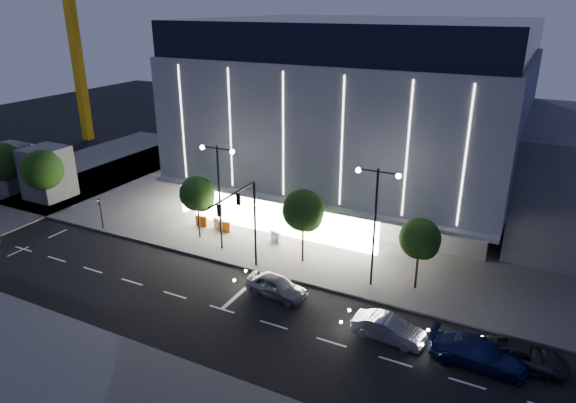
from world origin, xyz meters
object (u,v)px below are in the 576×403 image
(car_fourth, at_px, (525,356))
(street_lamp_west, at_px, (219,183))
(traffic_mast, at_px, (244,214))
(street_lamp_east, at_px, (376,211))
(tree_mid, at_px, (304,212))
(barrier_d, at_px, (276,237))
(car_third, at_px, (478,353))
(ped_signal_far, at_px, (101,210))
(barrier_b, at_px, (219,224))
(tree_right, at_px, (420,241))
(tree_left, at_px, (198,195))
(car_lead, at_px, (276,286))
(car_second, at_px, (388,329))
(barrier_a, at_px, (201,221))

(car_fourth, bearing_deg, street_lamp_west, 81.31)
(traffic_mast, height_order, street_lamp_east, street_lamp_east)
(tree_mid, distance_m, barrier_d, 5.48)
(street_lamp_east, distance_m, car_third, 11.20)
(ped_signal_far, relative_size, barrier_b, 2.73)
(traffic_mast, xyz_separation_m, tree_right, (12.03, 3.68, -1.14))
(traffic_mast, distance_m, street_lamp_east, 9.43)
(ped_signal_far, height_order, car_third, ped_signal_far)
(barrier_b, distance_m, barrier_d, 5.99)
(traffic_mast, bearing_deg, car_third, -9.58)
(tree_left, height_order, car_lead, tree_left)
(car_second, height_order, barrier_a, car_second)
(traffic_mast, relative_size, car_fourth, 1.54)
(street_lamp_east, bearing_deg, tree_mid, 170.31)
(tree_left, bearing_deg, car_second, -19.25)
(street_lamp_west, bearing_deg, car_second, -19.31)
(tree_left, xyz_separation_m, barrier_d, (6.47, 2.00, -3.38))
(tree_mid, bearing_deg, car_second, -36.50)
(tree_mid, relative_size, car_fourth, 1.34)
(car_third, height_order, barrier_d, car_third)
(tree_right, height_order, car_fourth, tree_right)
(car_third, bearing_deg, car_fourth, -65.01)
(street_lamp_east, relative_size, car_third, 1.66)
(tree_left, bearing_deg, car_fourth, -11.60)
(street_lamp_west, xyz_separation_m, tree_left, (-2.97, 1.02, -1.92))
(car_fourth, bearing_deg, tree_mid, 73.75)
(street_lamp_east, xyz_separation_m, car_second, (2.97, -5.60, -5.22))
(street_lamp_west, height_order, barrier_a, street_lamp_west)
(tree_left, height_order, barrier_b, tree_left)
(car_third, xyz_separation_m, car_fourth, (2.41, 1.13, -0.15))
(street_lamp_west, xyz_separation_m, barrier_a, (-4.25, 2.99, -5.31))
(street_lamp_east, height_order, tree_mid, street_lamp_east)
(traffic_mast, relative_size, ped_signal_far, 2.36)
(car_lead, relative_size, barrier_a, 4.17)
(tree_mid, height_order, car_third, tree_mid)
(car_lead, xyz_separation_m, barrier_d, (-3.97, 7.30, -0.13))
(ped_signal_far, relative_size, tree_right, 0.54)
(traffic_mast, xyz_separation_m, car_second, (11.97, -2.93, -4.29))
(car_third, bearing_deg, tree_right, 38.21)
(tree_left, distance_m, car_third, 25.29)
(ped_signal_far, bearing_deg, car_fourth, -4.72)
(barrier_a, bearing_deg, street_lamp_east, -15.98)
(ped_signal_far, xyz_separation_m, car_second, (27.97, -4.10, -1.15))
(street_lamp_east, relative_size, barrier_d, 8.18)
(tree_left, xyz_separation_m, car_fourth, (26.61, -5.46, -3.40))
(traffic_mast, xyz_separation_m, street_lamp_west, (-4.00, 2.66, 0.93))
(barrier_a, bearing_deg, car_fourth, -21.08)
(street_lamp_east, relative_size, tree_left, 1.57)
(car_fourth, relative_size, barrier_a, 4.17)
(ped_signal_far, height_order, tree_mid, tree_mid)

